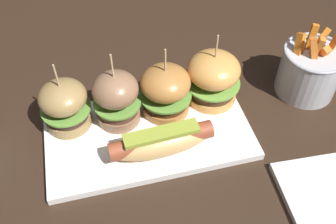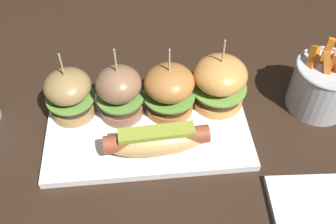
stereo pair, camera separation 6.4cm
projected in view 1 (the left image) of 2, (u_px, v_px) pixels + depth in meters
The scene contains 8 objects.
ground_plane at pixel (149, 136), 0.68m from camera, with size 3.00×3.00×0.00m, color black.
platter_main at pixel (148, 133), 0.67m from camera, with size 0.36×0.19×0.01m, color white.
hot_dog at pixel (161, 142), 0.62m from camera, with size 0.17×0.06×0.05m.
slider_far_left at pixel (65, 105), 0.65m from camera, with size 0.09×0.09×0.14m.
slider_center_left at pixel (117, 98), 0.65m from camera, with size 0.08×0.08×0.15m.
slider_center_right at pixel (166, 90), 0.67m from camera, with size 0.09×0.09×0.14m.
slider_far_right at pixel (213, 77), 0.69m from camera, with size 0.10×0.10×0.14m.
fries_bucket at pixel (310, 70), 0.72m from camera, with size 0.12×0.12×0.14m.
Camera 1 is at (-0.07, -0.42, 0.53)m, focal length 40.86 mm.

